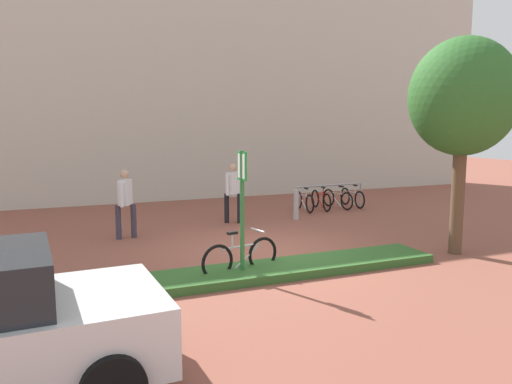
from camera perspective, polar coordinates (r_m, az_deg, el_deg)
name	(u,v)px	position (r m, az deg, el deg)	size (l,w,h in m)	color
ground_plane	(269,252)	(11.07, 1.56, -6.92)	(60.00, 60.00, 0.00)	brown
building_facade	(173,66)	(19.26, -9.59, 14.18)	(28.00, 1.20, 10.00)	beige
planter_strip	(267,271)	(9.39, 1.24, -9.11)	(7.00, 1.10, 0.16)	#336028
tree_sidewalk	(463,98)	(11.46, 22.85, 9.98)	(2.27, 2.27, 4.65)	brown
parking_sign_post	(242,195)	(8.89, -1.62, -0.40)	(0.08, 0.36, 2.36)	#2D7238
bike_at_sign	(241,257)	(9.33, -1.76, -7.51)	(1.65, 0.51, 0.86)	black
bike_rack_cluster	(329,199)	(16.79, 8.44, -0.76)	(2.66, 1.65, 0.83)	#99999E
bollard_steel	(296,204)	(14.77, 4.67, -1.45)	(0.16, 0.16, 0.90)	#ADADB2
person_shirt_white	(233,189)	(14.12, -2.68, 0.33)	(0.53, 0.42, 1.72)	black
person_casual_tan	(125,199)	(12.58, -14.89, -0.84)	(0.51, 0.56, 1.72)	#383342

